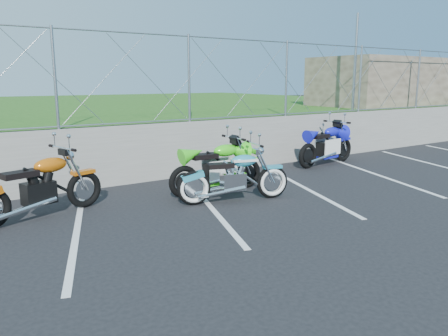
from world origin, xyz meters
TOP-DOWN VIEW (x-y plane):
  - ground at (0.00, 0.00)m, footprint 90.00×90.00m
  - retaining_wall at (0.00, 3.50)m, footprint 30.00×0.22m
  - grass_field at (0.00, 13.50)m, footprint 30.00×20.00m
  - stone_building at (10.50, 5.50)m, footprint 5.00×3.00m
  - chain_link_fence at (0.00, 3.50)m, footprint 28.00×0.03m
  - sign_pole at (7.20, 3.90)m, footprint 0.08×0.08m
  - parking_lines at (1.20, 1.00)m, footprint 18.29×4.31m
  - cruiser_turquoise at (0.56, 0.96)m, footprint 2.17×0.79m
  - naked_orange at (-2.70, 1.92)m, footprint 2.25×0.87m
  - sportbike_green at (0.66, 1.71)m, footprint 2.16×0.77m
  - sportbike_blue at (4.74, 2.60)m, footprint 2.23×0.79m

SIDE VIEW (x-z plane):
  - ground at x=0.00m, z-range 0.00..0.00m
  - parking_lines at x=1.20m, z-range 0.00..0.01m
  - cruiser_turquoise at x=0.56m, z-range -0.11..0.99m
  - sportbike_green at x=0.66m, z-range -0.08..1.04m
  - naked_orange at x=-2.70m, z-range -0.08..1.07m
  - sportbike_blue at x=4.74m, z-range -0.08..1.08m
  - retaining_wall at x=0.00m, z-range 0.00..1.30m
  - grass_field at x=0.00m, z-range 0.00..1.30m
  - stone_building at x=10.50m, z-range 1.30..3.10m
  - chain_link_fence at x=0.00m, z-range 1.30..3.30m
  - sign_pole at x=7.20m, z-range 1.30..4.30m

